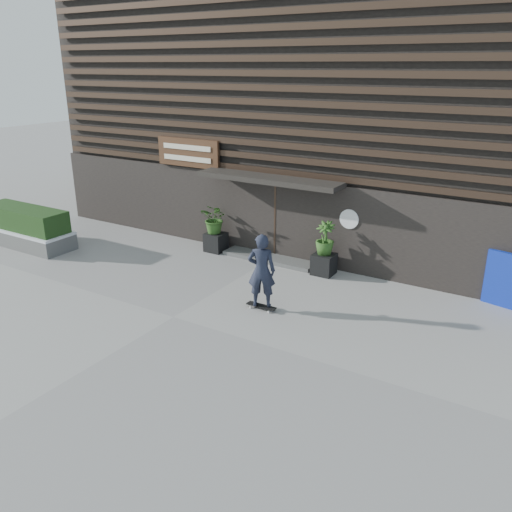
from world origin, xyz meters
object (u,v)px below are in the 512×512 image
Objects in this scene: planter_pot_left at (216,242)px; skateboarder at (262,271)px; raised_bed at (27,238)px; planter_pot_right at (324,264)px.

skateboarder is (3.47, -2.92, 0.71)m from planter_pot_left.
raised_bed is at bearing -153.89° from planter_pot_left.
planter_pot_left is 3.80m from planter_pot_right.
planter_pot_right is 3.03m from skateboarder.
raised_bed is 1.80× the size of skateboarder.
planter_pot_right reaches higher than raised_bed.
skateboarder reaches higher than planter_pot_left.
raised_bed is at bearing 179.21° from skateboarder.
planter_pot_right is (3.80, 0.00, 0.00)m from planter_pot_left.
planter_pot_right is at bearing 16.40° from raised_bed.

